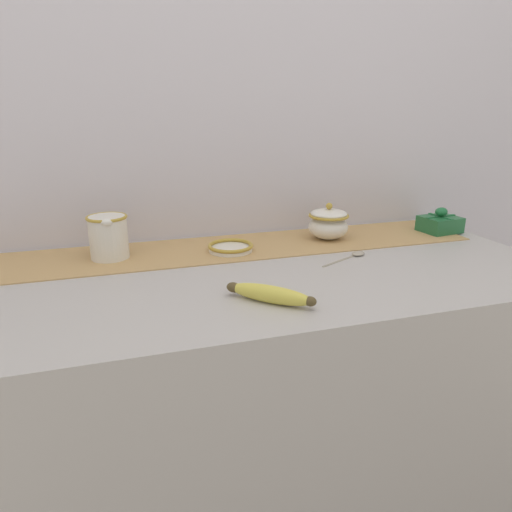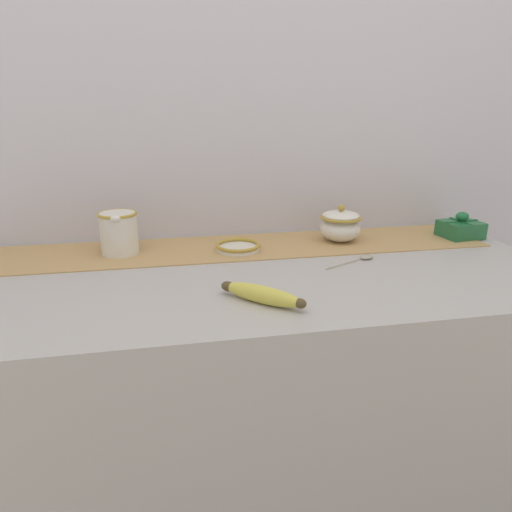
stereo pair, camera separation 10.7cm
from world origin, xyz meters
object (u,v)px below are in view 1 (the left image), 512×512
Objects in this scene: sugar_bowl at (328,223)px; banana at (270,294)px; spoon at (356,254)px; cream_pitcher at (108,235)px; small_dish at (231,247)px; gift_box at (440,223)px.

sugar_bowl reaches higher than banana.
sugar_bowl is 0.75× the size of spoon.
cream_pitcher is at bearing 179.87° from sugar_bowl.
sugar_bowl is at bearing -0.13° from cream_pitcher.
spoon is (0.32, 0.22, -0.01)m from banana.
sugar_bowl reaches higher than small_dish.
cream_pitcher reaches higher than sugar_bowl.
gift_box is at bearing -5.57° from spoon.
banana is at bearing -171.36° from spoon.
sugar_bowl reaches higher than spoon.
gift_box is (1.01, -0.03, -0.03)m from cream_pitcher.
sugar_bowl is at bearing 175.73° from gift_box.
spoon is 1.29× the size of gift_box.
cream_pitcher is at bearing 173.56° from small_dish.
cream_pitcher is 0.51m from banana.
sugar_bowl is at bearing 51.02° from banana.
banana is at bearing -91.07° from small_dish.
banana is at bearing -128.98° from sugar_bowl.
small_dish is at bearing -179.49° from gift_box.
gift_box is (0.69, 0.01, 0.02)m from small_dish.
banana is 0.39m from spoon.
sugar_bowl is 0.74× the size of banana.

